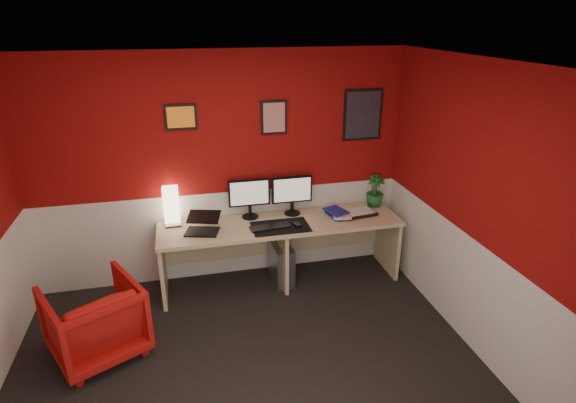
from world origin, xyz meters
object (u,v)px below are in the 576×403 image
object	(u,v)px
potted_plant	(375,191)
armchair	(95,320)
monitor_right	(292,190)
zen_tray	(359,213)
monitor_left	(249,193)
shoji_lamp	(172,207)
laptop	(201,223)
desk	(281,253)
pc_tower	(281,263)

from	to	relation	value
potted_plant	armchair	world-z (taller)	potted_plant
monitor_right	zen_tray	distance (m)	0.80
monitor_left	potted_plant	bearing A→B (deg)	-0.20
monitor_right	potted_plant	size ratio (longest dim) A/B	1.56
shoji_lamp	monitor_right	size ratio (longest dim) A/B	0.69
shoji_lamp	zen_tray	world-z (taller)	shoji_lamp
laptop	monitor_right	xyz separation A→B (m)	(1.01, 0.26, 0.18)
laptop	monitor_left	distance (m)	0.63
desk	laptop	size ratio (longest dim) A/B	7.88
desk	laptop	xyz separation A→B (m)	(-0.84, -0.06, 0.47)
desk	monitor_left	xyz separation A→B (m)	(-0.30, 0.21, 0.66)
potted_plant	armchair	xyz separation A→B (m)	(-3.00, -0.99, -0.58)
zen_tray	pc_tower	bearing A→B (deg)	179.88
desk	monitor_right	xyz separation A→B (m)	(0.18, 0.20, 0.66)
zen_tray	armchair	distance (m)	2.88
desk	armchair	xyz separation A→B (m)	(-1.83, -0.78, -0.03)
monitor_left	monitor_right	size ratio (longest dim) A/B	1.00
shoji_lamp	monitor_right	distance (m)	1.30
shoji_lamp	potted_plant	distance (m)	2.29
desk	pc_tower	bearing A→B (deg)	74.35
desk	zen_tray	distance (m)	0.98
desk	potted_plant	size ratio (longest dim) A/B	6.98
laptop	monitor_left	world-z (taller)	monitor_left
monitor_right	armchair	world-z (taller)	monitor_right
desk	armchair	distance (m)	1.99
shoji_lamp	zen_tray	bearing A→B (deg)	-5.29
zen_tray	pc_tower	xyz separation A→B (m)	(-0.90, 0.00, -0.52)
monitor_right	armchair	xyz separation A→B (m)	(-2.01, -0.98, -0.68)
desk	zen_tray	bearing A→B (deg)	1.29
monitor_right	potted_plant	xyz separation A→B (m)	(0.99, 0.01, -0.10)
monitor_left	monitor_right	world-z (taller)	same
zen_tray	pc_tower	size ratio (longest dim) A/B	0.78
monitor_left	monitor_right	bearing A→B (deg)	-1.39
armchair	laptop	bearing A→B (deg)	-171.13
desk	shoji_lamp	distance (m)	1.28
desk	shoji_lamp	xyz separation A→B (m)	(-1.13, 0.21, 0.56)
desk	shoji_lamp	size ratio (longest dim) A/B	6.50
monitor_left	pc_tower	distance (m)	0.87
laptop	potted_plant	size ratio (longest dim) A/B	0.89
shoji_lamp	zen_tray	xyz separation A→B (m)	(2.03, -0.19, -0.18)
shoji_lamp	monitor_right	xyz separation A→B (m)	(1.30, -0.01, 0.09)
shoji_lamp	monitor_left	world-z (taller)	monitor_left
laptop	monitor_left	xyz separation A→B (m)	(0.54, 0.27, 0.18)
monitor_right	potted_plant	world-z (taller)	monitor_right
laptop	zen_tray	size ratio (longest dim) A/B	0.94
desk	monitor_left	bearing A→B (deg)	144.61
monitor_left	potted_plant	size ratio (longest dim) A/B	1.56
potted_plant	armchair	bearing A→B (deg)	-161.77
zen_tray	laptop	bearing A→B (deg)	-177.52
potted_plant	armchair	size ratio (longest dim) A/B	0.50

